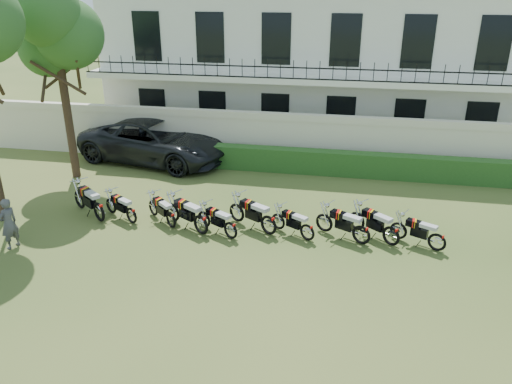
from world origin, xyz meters
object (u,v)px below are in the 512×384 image
suv (155,141)px  inspector (9,224)px  motorcycle_3 (201,220)px  motorcycle_5 (269,220)px  motorcycle_0 (99,207)px  motorcycle_9 (438,238)px  motorcycle_4 (231,226)px  motorcycle_7 (362,230)px  motorcycle_2 (171,216)px  motorcycle_8 (392,231)px  motorcycle_6 (307,228)px  motorcycle_1 (131,212)px  tree_west_near (55,27)px

suv → inspector: bearing=-177.8°
motorcycle_3 → suv: 7.60m
suv → inspector: 8.41m
motorcycle_3 → inspector: 5.69m
motorcycle_5 → suv: size_ratio=0.27×
motorcycle_0 → motorcycle_9: size_ratio=1.10×
motorcycle_4 → motorcycle_7: size_ratio=0.89×
motorcycle_3 → motorcycle_9: bearing=-56.5°
motorcycle_2 → motorcycle_9: size_ratio=0.86×
motorcycle_3 → motorcycle_8: size_ratio=1.15×
motorcycle_4 → motorcycle_6: size_ratio=1.04×
motorcycle_3 → motorcycle_9: (7.19, 0.28, -0.07)m
motorcycle_1 → motorcycle_6: size_ratio=1.02×
motorcycle_1 → motorcycle_2: 1.40m
motorcycle_5 → suv: 8.62m
tree_west_near → inspector: bearing=-79.1°
motorcycle_4 → motorcycle_5: 1.22m
motorcycle_0 → motorcycle_9: bearing=-54.0°
motorcycle_2 → motorcycle_4: size_ratio=0.89×
motorcycle_0 → motorcycle_2: size_ratio=1.27×
suv → inspector: suv is taller
tree_west_near → motorcycle_7: size_ratio=4.53×
tree_west_near → motorcycle_4: bearing=-28.8°
motorcycle_0 → motorcycle_6: motorcycle_0 is taller
motorcycle_3 → inspector: size_ratio=1.12×
motorcycle_6 → motorcycle_4: bearing=128.7°
motorcycle_8 → motorcycle_4: bearing=135.4°
motorcycle_0 → suv: bearing=39.6°
motorcycle_0 → motorcycle_9: (10.78, 0.03, -0.09)m
motorcycle_1 → inspector: 3.63m
motorcycle_6 → suv: 9.64m
motorcycle_8 → tree_west_near: bearing=113.3°
tree_west_near → motorcycle_0: 7.15m
motorcycle_6 → motorcycle_8: bearing=-55.8°
motorcycle_6 → motorcycle_3: bearing=124.4°
motorcycle_3 → motorcycle_4: size_ratio=1.15×
motorcycle_7 → suv: size_ratio=0.26×
motorcycle_2 → inspector: size_ratio=0.87×
motorcycle_9 → motorcycle_1: bearing=117.3°
motorcycle_3 → motorcycle_5: bearing=-48.6°
motorcycle_0 → motorcycle_2: motorcycle_0 is taller
motorcycle_0 → motorcycle_5: 5.70m
motorcycle_2 → suv: suv is taller
motorcycle_3 → motorcycle_7: (4.98, 0.28, -0.03)m
motorcycle_1 → motorcycle_3: (2.48, -0.32, 0.08)m
motorcycle_1 → motorcycle_4: bearing=-66.2°
motorcycle_6 → motorcycle_8: 2.52m
motorcycle_1 → tree_west_near: bearing=78.5°
motorcycle_8 → inspector: size_ratio=0.98×
motorcycle_0 → suv: 6.22m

